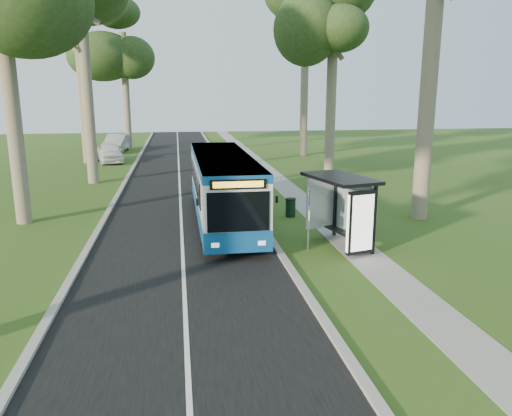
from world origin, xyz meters
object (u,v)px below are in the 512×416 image
(bus_stop_sign, at_px, (309,212))
(litter_bin, at_px, (291,207))
(car_silver, at_px, (117,143))
(bus, at_px, (223,187))
(bus_shelter, at_px, (347,200))
(car_white, at_px, (110,153))

(bus_stop_sign, distance_m, litter_bin, 5.21)
(litter_bin, xyz_separation_m, car_silver, (-11.08, 28.43, 0.40))
(bus, distance_m, car_silver, 29.88)
(bus_shelter, xyz_separation_m, car_white, (-11.71, 26.02, -1.11))
(bus_shelter, bearing_deg, car_silver, 95.68)
(bus_shelter, height_order, litter_bin, bus_shelter)
(bus, bearing_deg, bus_stop_sign, -59.78)
(bus, height_order, car_white, bus)
(car_white, relative_size, car_silver, 0.92)
(litter_bin, distance_m, car_silver, 30.52)
(bus_stop_sign, bearing_deg, bus_shelter, 2.76)
(bus_shelter, xyz_separation_m, litter_bin, (-0.90, 5.28, -1.47))
(bus, distance_m, bus_stop_sign, 5.44)
(bus, xyz_separation_m, car_silver, (-7.85, 28.82, -0.73))
(bus_stop_sign, relative_size, litter_bin, 2.64)
(bus, distance_m, bus_shelter, 6.41)
(bus_shelter, distance_m, car_silver, 35.80)
(litter_bin, height_order, car_silver, car_silver)
(litter_bin, relative_size, car_white, 0.19)
(bus, height_order, bus_shelter, bus)
(bus_stop_sign, height_order, litter_bin, bus_stop_sign)
(bus_stop_sign, bearing_deg, bus, 131.24)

